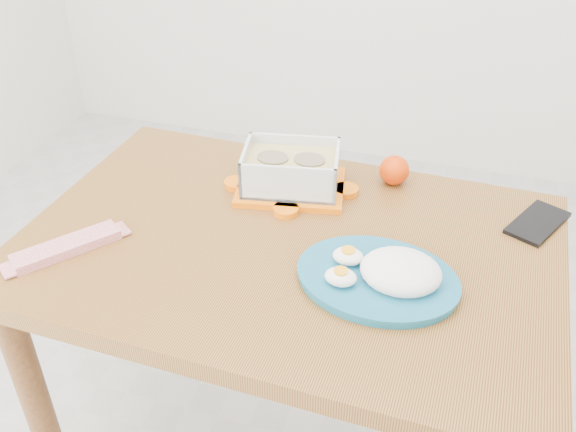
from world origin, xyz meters
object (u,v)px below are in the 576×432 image
(dining_table, at_px, (288,285))
(food_container, at_px, (291,171))
(smartphone, at_px, (538,223))
(rice_plate, at_px, (385,273))
(orange_fruit, at_px, (394,170))

(dining_table, xyz_separation_m, food_container, (-0.05, 0.18, 0.16))
(smartphone, bearing_deg, rice_plate, -107.66)
(orange_fruit, xyz_separation_m, smartphone, (0.31, -0.07, -0.03))
(rice_plate, distance_m, smartphone, 0.39)
(dining_table, xyz_separation_m, orange_fruit, (0.16, 0.28, 0.15))
(dining_table, height_order, rice_plate, rice_plate)
(orange_fruit, height_order, rice_plate, rice_plate)
(food_container, bearing_deg, smartphone, -8.24)
(rice_plate, bearing_deg, dining_table, 164.47)
(smartphone, bearing_deg, food_container, -151.61)
(orange_fruit, distance_m, smartphone, 0.32)
(orange_fruit, distance_m, rice_plate, 0.36)
(food_container, xyz_separation_m, rice_plate, (0.26, -0.26, -0.02))
(food_container, xyz_separation_m, smartphone, (0.53, 0.02, -0.04))
(dining_table, distance_m, smartphone, 0.53)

